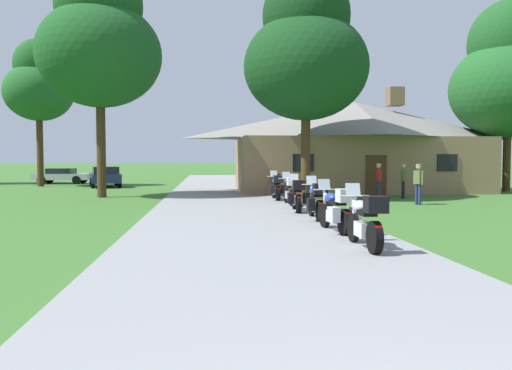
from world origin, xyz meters
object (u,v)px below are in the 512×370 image
(tree_left_near, at_px, (100,40))
(motorcycle_silver_nearest_to_camera, at_px, (366,222))
(motorcycle_black_fifth_in_row, at_px, (290,191))
(motorcycle_red_farthest_in_row, at_px, (274,185))
(parked_navy_suv_far_left, at_px, (105,176))
(bystander_red_shirt_near_lodge, at_px, (379,179))
(bystander_olive_shirt_by_tree, at_px, (418,182))
(tree_right_of_lodge, at_px, (509,75))
(parked_silver_sedan_far_left, at_px, (62,175))
(tree_by_lodge_front, at_px, (306,52))
(motorcycle_red_fourth_in_row, at_px, (297,196))
(motorcycle_green_sixth_in_row, at_px, (277,188))
(motorcycle_blue_third_in_row, at_px, (317,202))
(motorcycle_blue_second_in_row, at_px, (338,211))
(tree_left_far, at_px, (39,84))
(bystander_olive_shirt_beside_signpost, at_px, (403,179))

(tree_left_near, bearing_deg, motorcycle_silver_nearest_to_camera, -61.91)
(motorcycle_black_fifth_in_row, relative_size, motorcycle_red_farthest_in_row, 1.00)
(tree_left_near, distance_m, parked_navy_suv_far_left, 12.10)
(bystander_red_shirt_near_lodge, height_order, bystander_olive_shirt_by_tree, same)
(tree_right_of_lodge, xyz_separation_m, parked_navy_suv_far_left, (-24.48, 7.24, -5.99))
(tree_right_of_lodge, xyz_separation_m, parked_silver_sedan_far_left, (-28.63, 12.06, -6.12))
(bystander_red_shirt_near_lodge, relative_size, parked_silver_sedan_far_left, 0.39)
(parked_navy_suv_far_left, bearing_deg, motorcycle_red_farthest_in_row, -59.24)
(tree_by_lodge_front, bearing_deg, tree_right_of_lodge, 19.06)
(parked_navy_suv_far_left, bearing_deg, motorcycle_red_fourth_in_row, -75.26)
(motorcycle_silver_nearest_to_camera, distance_m, motorcycle_black_fifth_in_row, 10.23)
(motorcycle_green_sixth_in_row, distance_m, motorcycle_red_farthest_in_row, 2.64)
(motorcycle_blue_third_in_row, height_order, parked_silver_sedan_far_left, motorcycle_blue_third_in_row)
(motorcycle_green_sixth_in_row, bearing_deg, bystander_olive_shirt_by_tree, -22.91)
(bystander_red_shirt_near_lodge, distance_m, tree_right_of_lodge, 12.03)
(motorcycle_silver_nearest_to_camera, height_order, tree_right_of_lodge, tree_right_of_lodge)
(motorcycle_blue_second_in_row, distance_m, motorcycle_black_fifth_in_row, 7.90)
(motorcycle_blue_second_in_row, xyz_separation_m, bystander_olive_shirt_by_tree, (5.49, 7.95, 0.34))
(motorcycle_black_fifth_in_row, xyz_separation_m, tree_left_far, (-14.92, 16.52, 6.46))
(motorcycle_black_fifth_in_row, distance_m, tree_left_near, 12.41)
(tree_left_near, bearing_deg, motorcycle_red_fourth_in_row, -45.10)
(motorcycle_blue_second_in_row, distance_m, parked_navy_suv_far_left, 25.35)
(motorcycle_blue_third_in_row, distance_m, motorcycle_black_fifth_in_row, 5.19)
(motorcycle_silver_nearest_to_camera, height_order, parked_navy_suv_far_left, parked_navy_suv_far_left)
(motorcycle_blue_second_in_row, xyz_separation_m, parked_navy_suv_far_left, (-10.19, 23.21, 0.17))
(bystander_olive_shirt_beside_signpost, xyz_separation_m, parked_silver_sedan_far_left, (-20.51, 16.76, -0.29))
(motorcycle_black_fifth_in_row, relative_size, tree_left_near, 0.18)
(tree_left_far, relative_size, tree_right_of_lodge, 0.92)
(motorcycle_blue_third_in_row, xyz_separation_m, motorcycle_red_farthest_in_row, (0.03, 10.24, 0.01))
(motorcycle_red_farthest_in_row, height_order, bystander_red_shirt_near_lodge, bystander_red_shirt_near_lodge)
(motorcycle_blue_third_in_row, distance_m, parked_silver_sedan_far_left, 29.14)
(motorcycle_blue_second_in_row, distance_m, motorcycle_red_farthest_in_row, 12.95)
(motorcycle_blue_second_in_row, xyz_separation_m, parked_silver_sedan_far_left, (-14.35, 28.04, 0.03))
(bystander_olive_shirt_by_tree, xyz_separation_m, parked_navy_suv_far_left, (-15.67, 15.26, -0.17))
(motorcycle_red_farthest_in_row, xyz_separation_m, parked_navy_suv_far_left, (-10.29, 10.26, 0.16))
(motorcycle_black_fifth_in_row, xyz_separation_m, bystander_olive_shirt_by_tree, (5.40, 0.04, 0.33))
(tree_left_far, xyz_separation_m, tree_left_near, (6.38, -10.98, 0.63))
(bystander_olive_shirt_by_tree, distance_m, tree_right_of_lodge, 13.26)
(motorcycle_blue_third_in_row, distance_m, tree_left_far, 27.12)
(tree_right_of_lodge, relative_size, parked_silver_sedan_far_left, 2.60)
(tree_left_near, height_order, parked_silver_sedan_far_left, tree_left_near)
(motorcycle_blue_second_in_row, relative_size, bystander_red_shirt_near_lodge, 1.24)
(bystander_red_shirt_near_lodge, bearing_deg, tree_left_far, 64.88)
(bystander_red_shirt_near_lodge, distance_m, tree_left_far, 24.54)
(bystander_olive_shirt_beside_signpost, bearing_deg, parked_silver_sedan_far_left, -111.11)
(motorcycle_green_sixth_in_row, relative_size, parked_silver_sedan_far_left, 0.49)
(motorcycle_black_fifth_in_row, bearing_deg, motorcycle_blue_second_in_row, -91.12)
(bystander_olive_shirt_beside_signpost, bearing_deg, motorcycle_black_fifth_in_row, -42.80)
(motorcycle_silver_nearest_to_camera, height_order, parked_silver_sedan_far_left, motorcycle_silver_nearest_to_camera)
(motorcycle_red_farthest_in_row, height_order, tree_left_far, tree_left_far)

